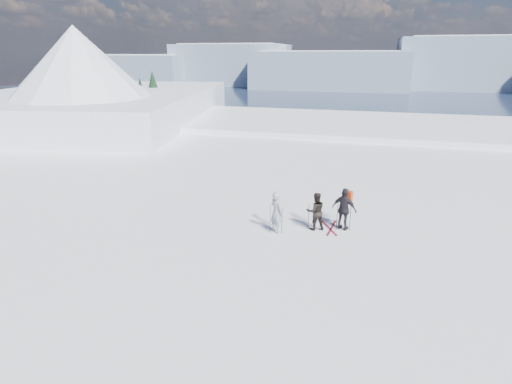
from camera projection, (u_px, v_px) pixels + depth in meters
The scene contains 9 objects.
lake_basin at pixel (343, 187), 42.79m from camera, with size 820.00×820.00×71.62m.
far_mountain_range at pixel (397, 67), 422.32m from camera, with size 770.00×110.00×53.00m.
near_ridge at pixel (119, 146), 47.81m from camera, with size 31.37×35.68×25.62m.
skier_grey at pixel (276, 212), 16.41m from camera, with size 0.65×0.43×1.78m, color #8F929C.
skier_dark at pixel (316, 211), 16.68m from camera, with size 0.80×0.62×1.64m, color black.
skier_pack at pixel (344, 209), 16.63m from camera, with size 1.07×0.45×1.83m, color black.
backpack at pixel (349, 181), 16.43m from camera, with size 0.39×0.22×0.50m, color #B93711.
ski_poles at pixel (313, 217), 16.58m from camera, with size 3.21×1.08×1.35m.
skis_loose at pixel (330, 228), 17.06m from camera, with size 0.90×1.70×0.03m.
Camera 1 is at (1.66, -11.61, 7.10)m, focal length 28.00 mm.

